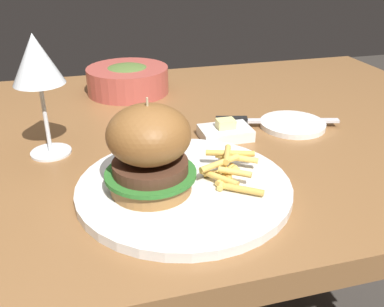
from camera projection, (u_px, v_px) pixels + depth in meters
name	position (u px, v px, depth m)	size (l,w,h in m)	color
dining_table	(163.00, 171.00, 0.85)	(1.36, 0.83, 0.74)	brown
main_plate	(184.00, 187.00, 0.61)	(0.30, 0.30, 0.01)	white
burger_sandwich	(150.00, 150.00, 0.56)	(0.12, 0.12, 0.13)	#9E6B38
fries_pile	(228.00, 169.00, 0.61)	(0.10, 0.12, 0.03)	#E0B251
wine_glass	(37.00, 63.00, 0.65)	(0.08, 0.08, 0.20)	silver
bread_plate	(292.00, 124.00, 0.82)	(0.12, 0.12, 0.01)	white
table_knife	(266.00, 120.00, 0.82)	(0.23, 0.08, 0.01)	silver
butter_dish	(225.00, 132.00, 0.77)	(0.09, 0.06, 0.04)	white
soup_bowl	(128.00, 79.00, 1.00)	(0.19, 0.19, 0.07)	#B24C42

